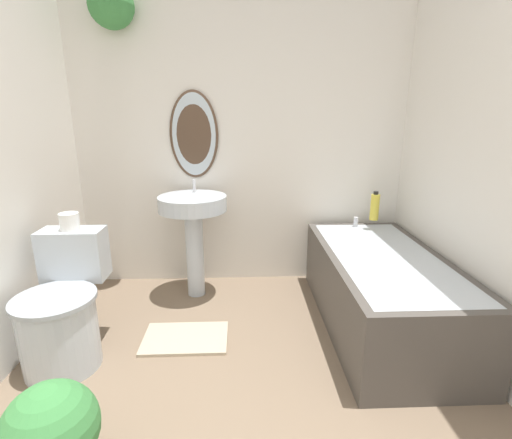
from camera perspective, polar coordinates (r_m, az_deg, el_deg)
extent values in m
cube|color=silver|center=(3.01, -2.18, 12.67)|extent=(2.70, 0.06, 2.40)
ellipsoid|color=#4C3828|center=(2.98, -9.51, 12.74)|extent=(0.38, 0.02, 0.67)
ellipsoid|color=silver|center=(2.98, -9.52, 12.73)|extent=(0.34, 0.01, 0.63)
sphere|color=#3D8442|center=(3.10, -21.40, 28.37)|extent=(0.31, 0.31, 0.31)
cylinder|color=silver|center=(2.39, -27.95, -15.35)|extent=(0.40, 0.40, 0.41)
cylinder|color=#A0A9B1|center=(2.29, -28.66, -10.68)|extent=(0.43, 0.43, 0.02)
cube|color=silver|center=(2.48, -26.20, -4.81)|extent=(0.36, 0.18, 0.31)
cylinder|color=silver|center=(2.89, -9.38, -5.16)|extent=(0.13, 0.13, 0.68)
cylinder|color=silver|center=(2.78, -9.74, 2.47)|extent=(0.50, 0.50, 0.11)
cylinder|color=silver|center=(2.89, -9.50, 5.13)|extent=(0.02, 0.02, 0.10)
cube|color=#4C4742|center=(2.62, 18.76, -10.35)|extent=(0.73, 1.48, 0.49)
cube|color=silver|center=(2.53, 19.21, -5.70)|extent=(0.63, 1.38, 0.04)
cylinder|color=silver|center=(3.08, 15.09, -0.37)|extent=(0.04, 0.04, 0.08)
cylinder|color=gold|center=(3.02, 17.80, 1.82)|extent=(0.07, 0.07, 0.20)
cylinder|color=black|center=(2.99, 17.98, 3.91)|extent=(0.04, 0.04, 0.02)
sphere|color=#3D8442|center=(1.67, -29.04, -26.38)|extent=(0.33, 0.33, 0.33)
cube|color=#B7A88E|center=(2.49, -10.79, -17.51)|extent=(0.52, 0.34, 0.02)
cylinder|color=white|center=(2.42, -26.78, -0.27)|extent=(0.11, 0.11, 0.10)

